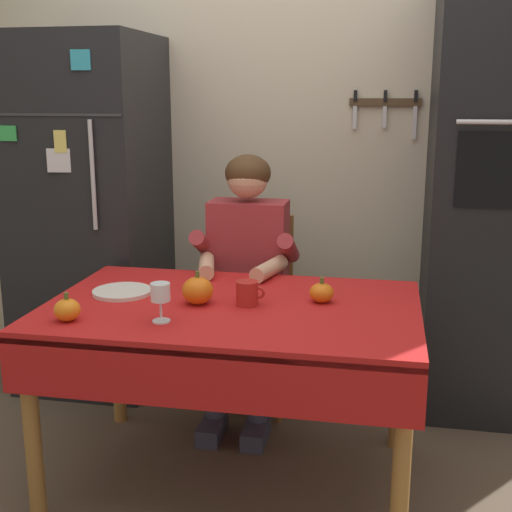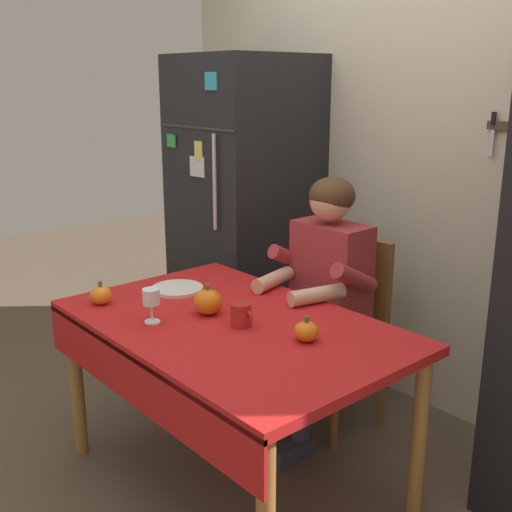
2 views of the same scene
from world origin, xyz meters
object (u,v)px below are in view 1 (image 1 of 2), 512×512
at_px(chair_behind_person, 254,301).
at_px(coffee_mug, 247,293).
at_px(wall_oven, 494,196).
at_px(refrigerator, 91,215).
at_px(seated_person, 246,266).
at_px(serving_tray, 122,292).
at_px(dining_table, 231,327).
at_px(pumpkin_small, 322,293).
at_px(pumpkin_large, 198,290).
at_px(wine_glass, 160,294).
at_px(pumpkin_medium, 67,310).

distance_m(chair_behind_person, coffee_mug, 0.83).
bearing_deg(coffee_mug, wall_oven, 42.36).
relative_size(refrigerator, seated_person, 1.45).
xyz_separation_m(wall_oven, serving_tray, (-1.51, -0.85, -0.30)).
xyz_separation_m(wall_oven, dining_table, (-1.05, -0.92, -0.39)).
bearing_deg(chair_behind_person, pumpkin_small, -59.78).
height_order(dining_table, pumpkin_large, pumpkin_large).
bearing_deg(seated_person, wine_glass, -98.68).
bearing_deg(pumpkin_small, pumpkin_medium, -155.64).
bearing_deg(pumpkin_large, refrigerator, 132.93).
distance_m(wall_oven, coffee_mug, 1.37).
height_order(wine_glass, pumpkin_large, wine_glass).
relative_size(coffee_mug, wine_glass, 0.79).
bearing_deg(pumpkin_medium, refrigerator, 110.30).
bearing_deg(wine_glass, wall_oven, 42.64).
bearing_deg(refrigerator, pumpkin_medium, -69.70).
xyz_separation_m(refrigerator, wine_glass, (0.75, -1.11, -0.06)).
relative_size(chair_behind_person, pumpkin_large, 7.34).
height_order(pumpkin_medium, serving_tray, pumpkin_medium).
bearing_deg(wine_glass, seated_person, 81.32).
height_order(refrigerator, serving_tray, refrigerator).
bearing_deg(wall_oven, wine_glass, -137.36).
height_order(chair_behind_person, coffee_mug, chair_behind_person).
bearing_deg(pumpkin_small, wine_glass, -147.68).
bearing_deg(pumpkin_large, serving_tray, 167.80).
xyz_separation_m(coffee_mug, wine_glass, (-0.26, -0.24, 0.05)).
distance_m(wall_oven, chair_behind_person, 1.25).
bearing_deg(wine_glass, coffee_mug, 43.68).
relative_size(wall_oven, serving_tray, 8.93).
xyz_separation_m(dining_table, wine_glass, (-0.20, -0.22, 0.18)).
bearing_deg(seated_person, pumpkin_large, -95.41).
bearing_deg(chair_behind_person, pumpkin_large, -94.13).
bearing_deg(pumpkin_small, coffee_mug, -161.91).
height_order(chair_behind_person, pumpkin_small, chair_behind_person).
xyz_separation_m(wine_glass, pumpkin_medium, (-0.32, -0.05, -0.06)).
relative_size(wall_oven, dining_table, 1.50).
height_order(dining_table, chair_behind_person, chair_behind_person).
bearing_deg(dining_table, coffee_mug, 18.34).
relative_size(dining_table, coffee_mug, 12.65).
distance_m(wall_oven, serving_tray, 1.76).
relative_size(wall_oven, seated_person, 1.69).
relative_size(seated_person, coffee_mug, 11.25).
height_order(seated_person, serving_tray, seated_person).
bearing_deg(wall_oven, serving_tray, -150.51).
height_order(refrigerator, pumpkin_large, refrigerator).
bearing_deg(wall_oven, coffee_mug, -137.64).
bearing_deg(pumpkin_medium, seated_person, 62.88).
relative_size(refrigerator, serving_tray, 7.65).
bearing_deg(coffee_mug, pumpkin_small, 18.09).
bearing_deg(pumpkin_small, chair_behind_person, 120.22).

